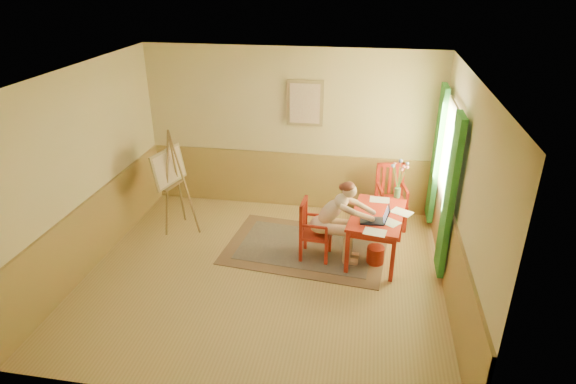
% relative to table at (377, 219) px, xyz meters
% --- Properties ---
extents(room, '(5.04, 4.54, 2.84)m').
position_rel_table_xyz_m(room, '(-1.52, -0.73, 0.77)').
color(room, tan).
rests_on(room, ground).
extents(wainscot, '(5.00, 4.50, 1.00)m').
position_rel_table_xyz_m(wainscot, '(-1.52, 0.06, -0.13)').
color(wainscot, tan).
rests_on(wainscot, room).
extents(window, '(0.12, 2.01, 2.20)m').
position_rel_table_xyz_m(window, '(0.89, 0.37, 0.71)').
color(window, white).
rests_on(window, room).
extents(wall_portrait, '(0.60, 0.05, 0.76)m').
position_rel_table_xyz_m(wall_portrait, '(-1.27, 1.47, 1.27)').
color(wall_portrait, '#9C8656').
rests_on(wall_portrait, room).
extents(rug, '(2.55, 1.83, 0.02)m').
position_rel_table_xyz_m(rug, '(-1.04, 0.06, -0.62)').
color(rug, '#8C7251').
rests_on(rug, room).
extents(table, '(0.88, 1.29, 0.72)m').
position_rel_table_xyz_m(table, '(0.00, 0.00, 0.00)').
color(table, '#B12B1A').
rests_on(table, room).
extents(chair_left, '(0.44, 0.43, 0.92)m').
position_rel_table_xyz_m(chair_left, '(-0.91, -0.16, -0.17)').
color(chair_left, '#B12B1A').
rests_on(chair_left, room).
extents(chair_back, '(0.54, 0.56, 1.05)m').
position_rel_table_xyz_m(chair_back, '(0.22, 1.05, -0.11)').
color(chair_back, '#B12B1A').
rests_on(chair_back, room).
extents(figure, '(0.94, 0.42, 1.26)m').
position_rel_table_xyz_m(figure, '(-0.58, -0.16, 0.07)').
color(figure, beige).
rests_on(figure, room).
extents(laptop, '(0.40, 0.25, 0.24)m').
position_rel_table_xyz_m(laptop, '(-0.01, -0.24, 0.14)').
color(laptop, '#1E2338').
rests_on(laptop, table).
extents(papers, '(0.73, 1.25, 0.00)m').
position_rel_table_xyz_m(papers, '(0.13, -0.05, 0.09)').
color(papers, white).
rests_on(papers, table).
extents(vase, '(0.29, 0.28, 0.60)m').
position_rel_table_xyz_m(vase, '(0.30, 0.62, 0.36)').
color(vase, '#3F724C').
rests_on(vase, table).
extents(wastebasket, '(0.31, 0.31, 0.27)m').
position_rel_table_xyz_m(wastebasket, '(0.02, -0.18, -0.50)').
color(wastebasket, '#9D2B18').
rests_on(wastebasket, room).
extents(easel, '(0.63, 0.76, 1.70)m').
position_rel_table_xyz_m(easel, '(-3.25, 0.35, 0.38)').
color(easel, olive).
rests_on(easel, room).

